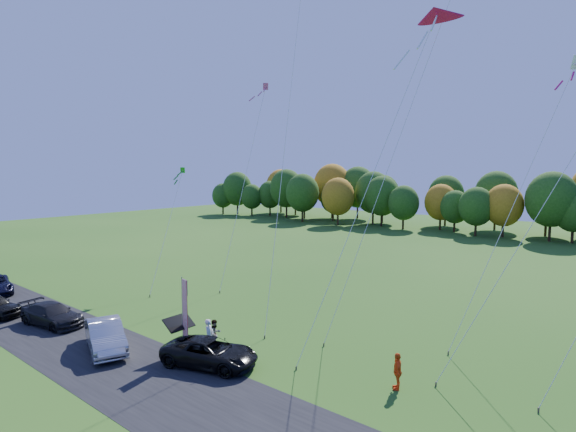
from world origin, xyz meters
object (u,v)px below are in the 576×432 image
Objects in this scene: black_suv at (210,352)px; person_east at (397,371)px; silver_sedan at (105,336)px; feather_flag at (184,308)px.

person_east reaches higher than black_suv.
silver_sedan is (-5.98, -2.29, 0.12)m from black_suv.
person_east is at bearing 19.00° from feather_flag.
feather_flag is (-10.51, -3.62, 1.74)m from person_east.
person_east is at bearing -85.02° from black_suv.
feather_flag reaches higher than person_east.
feather_flag is (3.93, 2.36, 1.78)m from silver_sedan.
black_suv is 2.80m from feather_flag.
silver_sedan is 4.92m from feather_flag.
silver_sedan is 15.63m from person_east.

